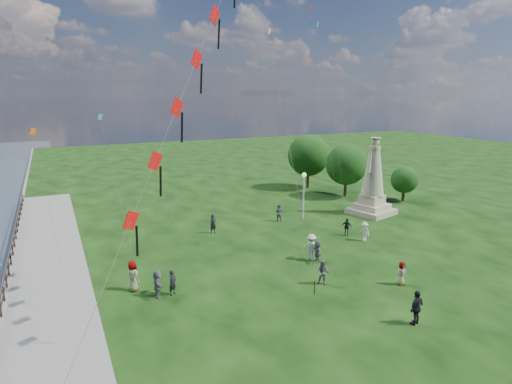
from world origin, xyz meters
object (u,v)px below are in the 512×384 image
person_7 (279,213)px  person_8 (364,231)px  person_0 (173,283)px  person_9 (346,227)px  person_6 (213,224)px  person_11 (317,251)px  statue (373,186)px  person_10 (133,276)px  lamppost (304,186)px  person_2 (311,247)px  person_1 (323,273)px  person_3 (417,308)px  person_5 (158,284)px  person_4 (401,273)px

person_7 → person_8: 8.79m
person_0 → person_9: bearing=-17.9°
person_6 → person_11: bearing=-73.1°
statue → person_10: bearing=-179.1°
lamppost → person_9: (0.77, -5.76, -2.54)m
person_7 → statue: bearing=-146.5°
person_10 → person_11: bearing=-118.2°
person_2 → person_7: (2.53, 9.52, -0.13)m
person_1 → person_6: person_6 is taller
person_7 → person_3: bearing=127.0°
lamppost → person_3: (-5.00, -19.16, -2.32)m
person_0 → person_2: 10.66m
person_6 → person_2: bearing=-72.7°
person_9 → person_8: bearing=-32.4°
person_3 → person_7: 19.71m
person_0 → person_6: 11.73m
statue → person_10: statue is taller
person_0 → person_8: (16.77, 2.62, 0.03)m
person_1 → person_6: (-2.68, 12.76, 0.03)m
person_1 → person_5: (-9.80, 2.92, 0.03)m
person_8 → person_3: bearing=-36.5°
person_3 → person_4: (2.81, 3.96, -0.19)m
person_5 → person_0: bearing=-88.7°
lamppost → person_10: size_ratio=2.36×
person_1 → person_2: (1.68, 3.94, 0.15)m
statue → person_0: statue is taller
person_6 → person_3: bearing=-85.9°
statue → person_8: (-5.99, -6.16, -2.10)m
person_9 → person_11: size_ratio=0.95×
person_8 → person_10: bearing=-95.3°
person_5 → person_7: size_ratio=1.02×
person_5 → person_6: (7.13, 9.83, -0.00)m
person_8 → person_6: bearing=-133.2°
person_0 → person_10: size_ratio=0.81×
person_7 → person_10: bearing=75.1°
person_2 → person_6: size_ratio=1.14×
person_4 → person_11: (-2.65, 5.55, 0.02)m
person_4 → person_8: (3.35, 7.59, 0.04)m
person_9 → person_3: bearing=-68.0°
person_8 → person_10: (-18.82, -1.03, 0.15)m
statue → person_6: statue is taller
person_4 → person_8: 8.30m
lamppost → person_9: lamppost is taller
statue → lamppost: 7.31m
person_11 → person_1: bearing=-20.7°
statue → person_9: (-6.39, -4.31, -2.16)m
statue → person_9: size_ratio=5.15×
statue → person_2: size_ratio=3.98×
person_0 → person_10: bearing=109.0°
person_3 → person_6: 19.35m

